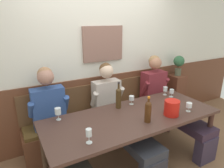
# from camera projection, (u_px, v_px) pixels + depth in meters

# --- Properties ---
(ground_plane) EXTENTS (6.80, 6.80, 0.02)m
(ground_plane) POSITION_uv_depth(u_px,v_px,m) (134.00, 168.00, 2.76)
(ground_plane) COLOR brown
(ground_plane) RESTS_ON ground
(room_wall_back) EXTENTS (6.80, 0.12, 2.80)m
(room_wall_back) POSITION_uv_depth(u_px,v_px,m) (98.00, 54.00, 3.22)
(room_wall_back) COLOR silver
(room_wall_back) RESTS_ON ground
(wood_wainscot_panel) EXTENTS (6.80, 0.03, 1.04)m
(wood_wainscot_panel) POSITION_uv_depth(u_px,v_px,m) (100.00, 105.00, 3.45)
(wood_wainscot_panel) COLOR brown
(wood_wainscot_panel) RESTS_ON ground
(wall_bench) EXTENTS (2.58, 0.42, 0.94)m
(wall_bench) POSITION_uv_depth(u_px,v_px,m) (106.00, 123.00, 3.35)
(wall_bench) COLOR brown
(wall_bench) RESTS_ON ground
(dining_table) EXTENTS (2.28, 0.91, 0.76)m
(dining_table) POSITION_uv_depth(u_px,v_px,m) (132.00, 121.00, 2.61)
(dining_table) COLOR #452D26
(dining_table) RESTS_ON ground
(person_left_seat) EXTENTS (0.54, 1.36, 1.34)m
(person_left_seat) POSITION_uv_depth(u_px,v_px,m) (57.00, 129.00, 2.50)
(person_left_seat) COLOR #302F3D
(person_left_seat) RESTS_ON ground
(person_center_right_seat) EXTENTS (0.53, 1.36, 1.30)m
(person_center_right_seat) POSITION_uv_depth(u_px,v_px,m) (119.00, 114.00, 2.91)
(person_center_right_seat) COLOR #2F2E38
(person_center_right_seat) RESTS_ON ground
(person_center_left_seat) EXTENTS (0.52, 1.36, 1.33)m
(person_center_left_seat) POSITION_uv_depth(u_px,v_px,m) (167.00, 100.00, 3.37)
(person_center_left_seat) COLOR #352B40
(person_center_left_seat) RESTS_ON ground
(ice_bucket) EXTENTS (0.19, 0.19, 0.20)m
(ice_bucket) POSITION_uv_depth(u_px,v_px,m) (172.00, 108.00, 2.57)
(ice_bucket) COLOR red
(ice_bucket) RESTS_ON dining_table
(wine_bottle_clear_water) EXTENTS (0.08, 0.08, 0.37)m
(wine_bottle_clear_water) POSITION_uv_depth(u_px,v_px,m) (119.00, 97.00, 2.76)
(wine_bottle_clear_water) COLOR #432E16
(wine_bottle_clear_water) RESTS_ON dining_table
(wine_bottle_amber_mid) EXTENTS (0.08, 0.08, 0.33)m
(wine_bottle_amber_mid) POSITION_uv_depth(u_px,v_px,m) (148.00, 111.00, 2.39)
(wine_bottle_amber_mid) COLOR #452510
(wine_bottle_amber_mid) RESTS_ON dining_table
(wine_glass_left_end) EXTENTS (0.08, 0.08, 0.12)m
(wine_glass_left_end) POSITION_uv_depth(u_px,v_px,m) (189.00, 106.00, 2.68)
(wine_glass_left_end) COLOR silver
(wine_glass_left_end) RESTS_ON dining_table
(wine_glass_mid_right) EXTENTS (0.08, 0.08, 0.13)m
(wine_glass_mid_right) POSITION_uv_depth(u_px,v_px,m) (132.00, 98.00, 2.90)
(wine_glass_mid_right) COLOR silver
(wine_glass_mid_right) RESTS_ON dining_table
(wine_glass_by_bottle) EXTENTS (0.07, 0.07, 0.13)m
(wine_glass_by_bottle) POSITION_uv_depth(u_px,v_px,m) (172.00, 92.00, 3.17)
(wine_glass_by_bottle) COLOR silver
(wine_glass_by_bottle) RESTS_ON dining_table
(wine_glass_mid_left) EXTENTS (0.08, 0.08, 0.15)m
(wine_glass_mid_left) POSITION_uv_depth(u_px,v_px,m) (58.00, 112.00, 2.45)
(wine_glass_mid_left) COLOR silver
(wine_glass_mid_left) RESTS_ON dining_table
(wine_glass_right_end) EXTENTS (0.07, 0.07, 0.14)m
(wine_glass_right_end) POSITION_uv_depth(u_px,v_px,m) (165.00, 89.00, 3.25)
(wine_glass_right_end) COLOR silver
(wine_glass_right_end) RESTS_ON dining_table
(wine_glass_center_rear) EXTENTS (0.06, 0.06, 0.16)m
(wine_glass_center_rear) POSITION_uv_depth(u_px,v_px,m) (89.00, 133.00, 2.00)
(wine_glass_center_rear) COLOR silver
(wine_glass_center_rear) RESTS_ON dining_table
(corner_pedestal) EXTENTS (0.28, 0.28, 0.88)m
(corner_pedestal) POSITION_uv_depth(u_px,v_px,m) (175.00, 96.00, 4.07)
(corner_pedestal) COLOR brown
(corner_pedestal) RESTS_ON ground
(potted_plant) EXTENTS (0.20, 0.20, 0.38)m
(potted_plant) POSITION_uv_depth(u_px,v_px,m) (179.00, 63.00, 3.85)
(potted_plant) COLOR #51553F
(potted_plant) RESTS_ON corner_pedestal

